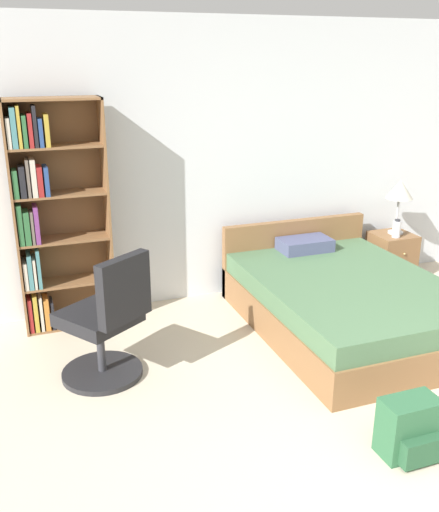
% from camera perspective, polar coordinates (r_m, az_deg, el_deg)
% --- Properties ---
extents(wall_back, '(9.00, 0.06, 2.60)m').
position_cam_1_polar(wall_back, '(5.56, 3.69, 9.46)').
color(wall_back, silver).
rests_on(wall_back, ground_plane).
extents(bookshelf, '(0.77, 0.30, 1.95)m').
position_cam_1_polar(bookshelf, '(4.95, -16.68, 3.98)').
color(bookshelf, brown).
rests_on(bookshelf, ground_plane).
extents(bed, '(1.52, 2.10, 0.72)m').
position_cam_1_polar(bed, '(5.09, 12.29, -4.37)').
color(bed, brown).
rests_on(bed, ground_plane).
extents(office_chair, '(0.70, 0.72, 0.99)m').
position_cam_1_polar(office_chair, '(4.18, -11.20, -6.79)').
color(office_chair, '#232326').
rests_on(office_chair, ground_plane).
extents(nightstand, '(0.41, 0.42, 0.51)m').
position_cam_1_polar(nightstand, '(6.27, 16.78, -0.10)').
color(nightstand, brown).
rests_on(nightstand, ground_plane).
extents(table_lamp, '(0.28, 0.28, 0.56)m').
position_cam_1_polar(table_lamp, '(6.11, 17.59, 6.22)').
color(table_lamp, '#B2B2B7').
rests_on(table_lamp, nightstand).
extents(water_bottle, '(0.08, 0.08, 0.19)m').
position_cam_1_polar(water_bottle, '(6.06, 17.29, 2.62)').
color(water_bottle, silver).
rests_on(water_bottle, nightstand).
extents(backpack_green, '(0.35, 0.27, 0.36)m').
position_cam_1_polar(backpack_green, '(3.69, 18.51, -16.09)').
color(backpack_green, '#2D603D').
rests_on(backpack_green, ground_plane).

